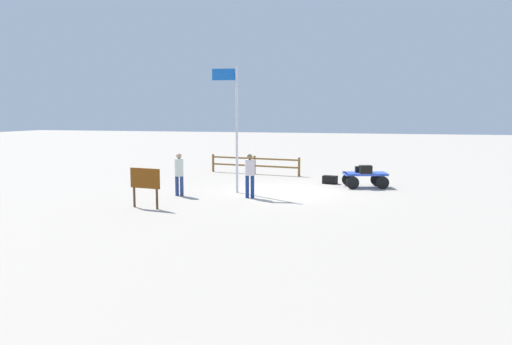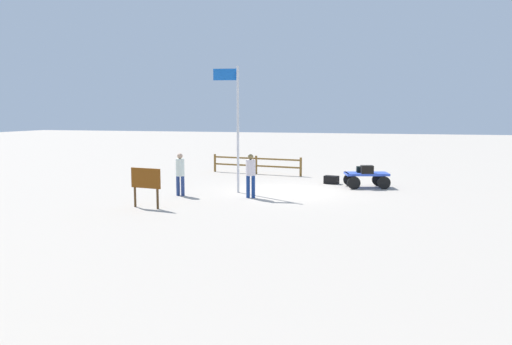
# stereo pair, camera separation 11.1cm
# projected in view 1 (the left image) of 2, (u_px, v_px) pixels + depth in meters

# --- Properties ---
(ground_plane) EXTENTS (120.00, 120.00, 0.00)m
(ground_plane) POSITION_uv_depth(u_px,v_px,m) (288.00, 191.00, 20.61)
(ground_plane) COLOR #B1A496
(luggage_cart) EXTENTS (2.05, 1.56, 0.65)m
(luggage_cart) POSITION_uv_depth(u_px,v_px,m) (365.00, 177.00, 21.65)
(luggage_cart) COLOR blue
(luggage_cart) RESTS_ON ground
(suitcase_grey) EXTENTS (0.53, 0.43, 0.26)m
(suitcase_grey) POSITION_uv_depth(u_px,v_px,m) (361.00, 169.00, 21.70)
(suitcase_grey) COLOR black
(suitcase_grey) RESTS_ON luggage_cart
(suitcase_olive) EXTENTS (0.59, 0.49, 0.34)m
(suitcase_olive) POSITION_uv_depth(u_px,v_px,m) (366.00, 169.00, 21.31)
(suitcase_olive) COLOR black
(suitcase_olive) RESTS_ON luggage_cart
(suitcase_navy) EXTENTS (0.70, 0.49, 0.37)m
(suitcase_navy) POSITION_uv_depth(u_px,v_px,m) (330.00, 180.00, 22.81)
(suitcase_navy) COLOR black
(suitcase_navy) RESTS_ON ground
(worker_lead) EXTENTS (0.43, 0.43, 1.67)m
(worker_lead) POSITION_uv_depth(u_px,v_px,m) (250.00, 172.00, 18.90)
(worker_lead) COLOR navy
(worker_lead) RESTS_ON ground
(worker_trailing) EXTENTS (0.34, 0.34, 1.67)m
(worker_trailing) POSITION_uv_depth(u_px,v_px,m) (179.00, 171.00, 19.39)
(worker_trailing) COLOR navy
(worker_trailing) RESTS_ON ground
(flagpole) EXTENTS (1.05, 0.18, 5.06)m
(flagpole) POSITION_uv_depth(u_px,v_px,m) (234.00, 119.00, 19.99)
(flagpole) COLOR silver
(flagpole) RESTS_ON ground
(signboard) EXTENTS (1.16, 0.23, 1.36)m
(signboard) POSITION_uv_depth(u_px,v_px,m) (145.00, 181.00, 16.88)
(signboard) COLOR #4C3319
(signboard) RESTS_ON ground
(wooden_fence) EXTENTS (5.06, 0.90, 0.96)m
(wooden_fence) POSITION_uv_depth(u_px,v_px,m) (254.00, 163.00, 26.44)
(wooden_fence) COLOR brown
(wooden_fence) RESTS_ON ground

